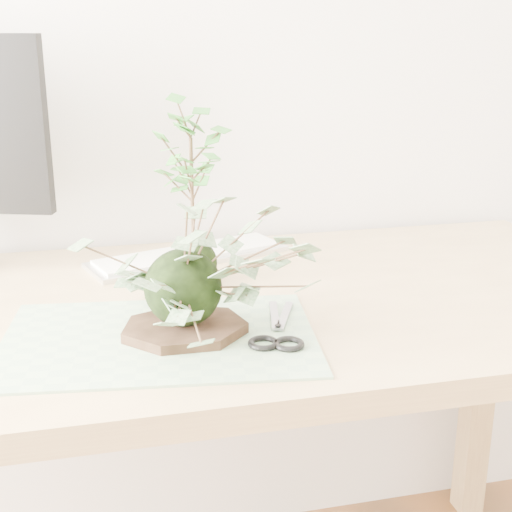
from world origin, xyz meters
The scene contains 7 objects.
desk centered at (-0.10, 1.23, 0.65)m, with size 1.60×0.70×0.74m.
cutting_mat centered at (-0.15, 1.09, 0.74)m, with size 0.45×0.30×0.00m, color gray.
stone_dish centered at (-0.12, 1.10, 0.75)m, with size 0.19×0.19×0.01m, color black.
ivy_kokedama centered at (-0.12, 1.10, 0.87)m, with size 0.37×0.37×0.22m.
maple_kokedama centered at (-0.07, 1.31, 0.98)m, with size 0.23×0.23×0.34m.
keyboard centered at (-0.06, 1.46, 0.75)m, with size 0.41×0.23×0.02m.
scissors centered at (0.02, 1.04, 0.75)m, with size 0.09×0.19×0.01m.
Camera 1 is at (-0.24, 0.15, 1.16)m, focal length 50.00 mm.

